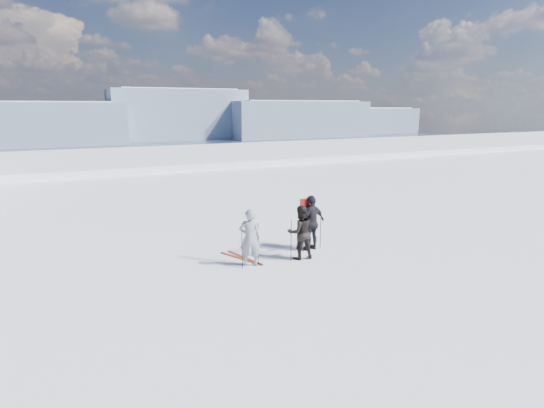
{
  "coord_description": "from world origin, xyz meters",
  "views": [
    {
      "loc": [
        -7.61,
        -7.8,
        4.57
      ],
      "look_at": [
        -2.54,
        3.0,
        1.82
      ],
      "focal_mm": 28.0,
      "sensor_mm": 36.0,
      "label": 1
    }
  ],
  "objects": [
    {
      "name": "skis_loose",
      "position": [
        -3.19,
        3.74,
        0.01
      ],
      "size": [
        0.84,
        1.65,
        0.03
      ],
      "color": "black",
      "rests_on": "ground"
    },
    {
      "name": "skier_grey",
      "position": [
        -3.2,
        3.11,
        0.85
      ],
      "size": [
        0.71,
        0.57,
        1.71
      ],
      "primitive_type": "imported",
      "rotation": [
        0.0,
        0.0,
        2.85
      ],
      "color": "gray",
      "rests_on": "ground"
    },
    {
      "name": "lake_basin",
      "position": [
        0.0,
        30.0,
        -6.5
      ],
      "size": [
        820.0,
        820.0,
        71.62
      ],
      "color": "white",
      "rests_on": "ground"
    },
    {
      "name": "ski_poles",
      "position": [
        -1.91,
        3.16,
        0.61
      ],
      "size": [
        2.98,
        0.69,
        1.29
      ],
      "color": "black",
      "rests_on": "ground"
    },
    {
      "name": "backpack",
      "position": [
        -0.91,
        3.83,
        2.09
      ],
      "size": [
        0.43,
        0.3,
        0.54
      ],
      "primitive_type": "cube",
      "rotation": [
        0.0,
        0.0,
        3.39
      ],
      "color": "red",
      "rests_on": "skier_pack"
    },
    {
      "name": "far_mountain_range",
      "position": [
        29.6,
        454.78,
        -7.19
      ],
      "size": [
        770.0,
        110.0,
        53.0
      ],
      "color": "slate",
      "rests_on": "ground"
    },
    {
      "name": "skier_pack",
      "position": [
        -0.85,
        3.58,
        0.91
      ],
      "size": [
        1.14,
        0.69,
        1.81
      ],
      "primitive_type": "imported",
      "rotation": [
        0.0,
        0.0,
        3.39
      ],
      "color": "black",
      "rests_on": "ground"
    },
    {
      "name": "skier_dark",
      "position": [
        -1.58,
        3.02,
        0.84
      ],
      "size": [
        0.88,
        0.73,
        1.67
      ],
      "primitive_type": "imported",
      "rotation": [
        0.0,
        0.0,
        3.02
      ],
      "color": "black",
      "rests_on": "ground"
    }
  ]
}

